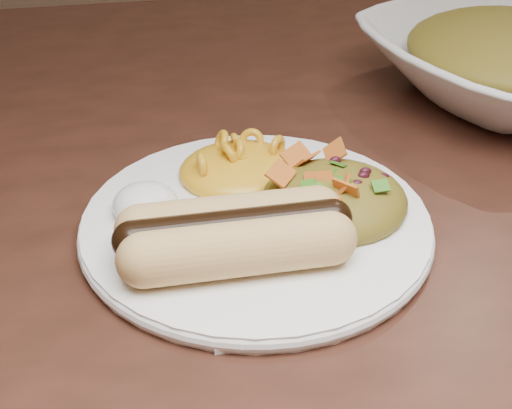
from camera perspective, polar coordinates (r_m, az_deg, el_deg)
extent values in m
cube|color=#401F16|center=(0.63, 1.61, 2.63)|extent=(1.60, 0.90, 0.04)
cylinder|color=white|center=(0.52, 0.00, -1.53)|extent=(0.30, 0.30, 0.01)
cylinder|color=tan|center=(0.45, -1.37, -3.58)|extent=(0.12, 0.04, 0.04)
cylinder|color=tan|center=(0.48, -2.03, -1.32)|extent=(0.12, 0.04, 0.04)
cylinder|color=black|center=(0.46, -1.72, -2.01)|extent=(0.13, 0.03, 0.03)
ellipsoid|color=yellow|center=(0.55, -1.29, 4.03)|extent=(0.11, 0.11, 0.04)
ellipsoid|color=white|center=(0.51, -8.91, 0.60)|extent=(0.05, 0.05, 0.03)
ellipsoid|color=#9E3C1A|center=(0.52, 6.30, 0.96)|extent=(0.11, 0.10, 0.04)
cube|color=white|center=(0.46, -3.55, -7.33)|extent=(0.03, 0.15, 0.00)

